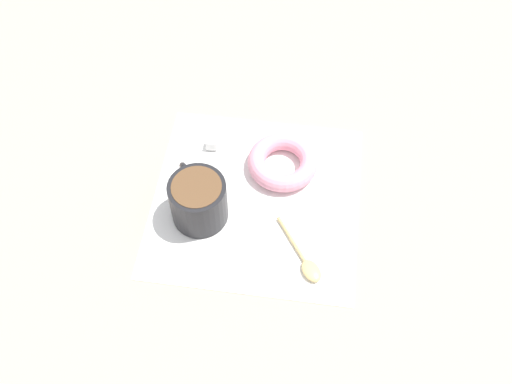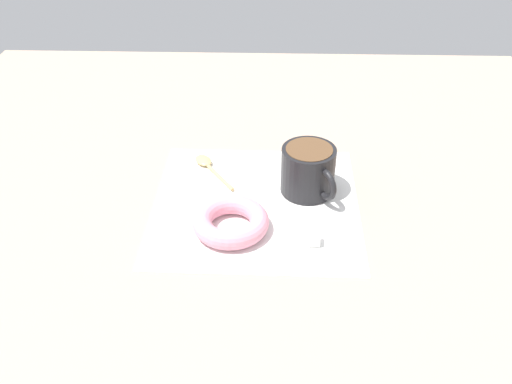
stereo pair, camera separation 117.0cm
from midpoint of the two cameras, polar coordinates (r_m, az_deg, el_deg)
ground_plane at (r=64.02cm, az=0.12°, el=-44.17°), size 120.00×120.00×2.00cm
napkin at (r=62.92cm, az=2.74°, el=-43.96°), size 31.03×31.03×0.30cm
coffee_cup at (r=60.54cm, az=12.58°, el=-39.53°), size 10.36×8.24×7.42cm
donut at (r=60.53cm, az=-2.01°, el=-49.59°), size 10.84×10.84×2.76cm
spoon at (r=65.22cm, az=-6.28°, el=-34.96°), size 10.37×7.64×0.90cm
sugar_cube at (r=61.70cm, az=15.20°, el=-51.49°), size 1.69×1.69×1.69cm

